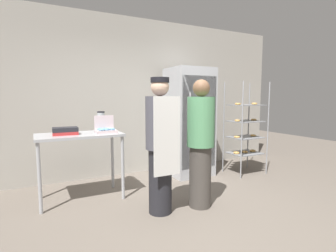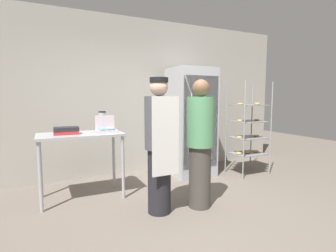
{
  "view_description": "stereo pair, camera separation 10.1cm",
  "coord_description": "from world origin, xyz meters",
  "px_view_note": "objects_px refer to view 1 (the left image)",
  "views": [
    {
      "loc": [
        -1.65,
        -2.41,
        1.42
      ],
      "look_at": [
        -0.05,
        0.72,
        1.03
      ],
      "focal_mm": 28.0,
      "sensor_mm": 36.0,
      "label": 1
    },
    {
      "loc": [
        -1.56,
        -2.45,
        1.42
      ],
      "look_at": [
        -0.05,
        0.72,
        1.03
      ],
      "focal_mm": 28.0,
      "sensor_mm": 36.0,
      "label": 2
    }
  ],
  "objects_px": {
    "baking_rack": "(245,129)",
    "binder_stack": "(65,131)",
    "blender_pitcher": "(101,122)",
    "person_customer": "(201,143)",
    "refrigerator": "(189,122)",
    "donut_box": "(106,130)",
    "person_baker": "(160,144)"
  },
  "relations": [
    {
      "from": "donut_box",
      "to": "person_customer",
      "type": "relative_size",
      "value": 0.17
    },
    {
      "from": "refrigerator",
      "to": "person_customer",
      "type": "bearing_deg",
      "value": -116.16
    },
    {
      "from": "baking_rack",
      "to": "person_baker",
      "type": "bearing_deg",
      "value": -159.03
    },
    {
      "from": "donut_box",
      "to": "baking_rack",
      "type": "bearing_deg",
      "value": 1.52
    },
    {
      "from": "binder_stack",
      "to": "person_customer",
      "type": "bearing_deg",
      "value": -32.32
    },
    {
      "from": "blender_pitcher",
      "to": "person_baker",
      "type": "bearing_deg",
      "value": -67.87
    },
    {
      "from": "person_baker",
      "to": "person_customer",
      "type": "distance_m",
      "value": 0.54
    },
    {
      "from": "donut_box",
      "to": "person_baker",
      "type": "distance_m",
      "value": 0.89
    },
    {
      "from": "binder_stack",
      "to": "refrigerator",
      "type": "bearing_deg",
      "value": 9.22
    },
    {
      "from": "person_customer",
      "to": "refrigerator",
      "type": "bearing_deg",
      "value": 63.84
    },
    {
      "from": "donut_box",
      "to": "person_customer",
      "type": "xyz_separation_m",
      "value": [
        1.01,
        -0.82,
        -0.13
      ]
    },
    {
      "from": "refrigerator",
      "to": "person_baker",
      "type": "xyz_separation_m",
      "value": [
        -1.18,
        -1.24,
        -0.11
      ]
    },
    {
      "from": "refrigerator",
      "to": "binder_stack",
      "type": "xyz_separation_m",
      "value": [
        -2.15,
        -0.35,
        0.0
      ]
    },
    {
      "from": "blender_pitcher",
      "to": "baking_rack",
      "type": "bearing_deg",
      "value": -6.15
    },
    {
      "from": "binder_stack",
      "to": "donut_box",
      "type": "bearing_deg",
      "value": -15.19
    },
    {
      "from": "person_customer",
      "to": "blender_pitcher",
      "type": "bearing_deg",
      "value": 130.16
    },
    {
      "from": "baking_rack",
      "to": "binder_stack",
      "type": "distance_m",
      "value": 3.12
    },
    {
      "from": "baking_rack",
      "to": "refrigerator",
      "type": "bearing_deg",
      "value": 156.64
    },
    {
      "from": "donut_box",
      "to": "binder_stack",
      "type": "distance_m",
      "value": 0.52
    },
    {
      "from": "baking_rack",
      "to": "binder_stack",
      "type": "bearing_deg",
      "value": 178.75
    },
    {
      "from": "refrigerator",
      "to": "person_customer",
      "type": "relative_size",
      "value": 1.18
    },
    {
      "from": "baking_rack",
      "to": "person_customer",
      "type": "relative_size",
      "value": 1.03
    },
    {
      "from": "baking_rack",
      "to": "person_baker",
      "type": "distance_m",
      "value": 2.3
    },
    {
      "from": "blender_pitcher",
      "to": "person_baker",
      "type": "relative_size",
      "value": 0.18
    },
    {
      "from": "person_baker",
      "to": "blender_pitcher",
      "type": "bearing_deg",
      "value": 112.13
    },
    {
      "from": "blender_pitcher",
      "to": "binder_stack",
      "type": "relative_size",
      "value": 0.88
    },
    {
      "from": "baking_rack",
      "to": "blender_pitcher",
      "type": "relative_size",
      "value": 5.86
    },
    {
      "from": "refrigerator",
      "to": "donut_box",
      "type": "relative_size",
      "value": 7.06
    },
    {
      "from": "donut_box",
      "to": "person_baker",
      "type": "relative_size",
      "value": 0.17
    },
    {
      "from": "blender_pitcher",
      "to": "person_customer",
      "type": "xyz_separation_m",
      "value": [
        0.99,
        -1.17,
        -0.21
      ]
    },
    {
      "from": "refrigerator",
      "to": "donut_box",
      "type": "bearing_deg",
      "value": -163.55
    },
    {
      "from": "blender_pitcher",
      "to": "refrigerator",
      "type": "bearing_deg",
      "value": 4.84
    }
  ]
}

